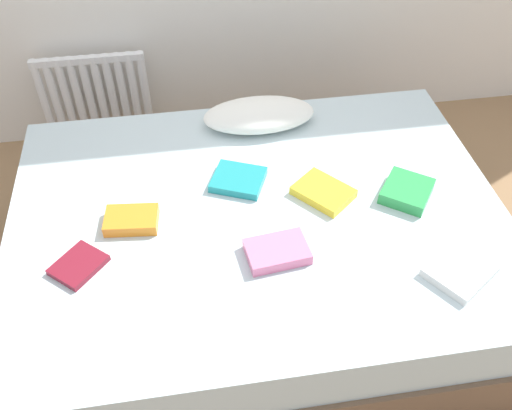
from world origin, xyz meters
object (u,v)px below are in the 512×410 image
(textbook_orange, at_px, (132,219))
(textbook_pink, at_px, (277,252))
(textbook_maroon, at_px, (79,265))
(textbook_teal, at_px, (238,180))
(textbook_yellow, at_px, (323,192))
(pillow, at_px, (259,115))
(bed, at_px, (258,252))
(radiator, at_px, (95,93))
(textbook_green, at_px, (407,191))
(textbook_white, at_px, (460,270))

(textbook_orange, bearing_deg, textbook_pink, -19.21)
(textbook_pink, relative_size, textbook_orange, 1.11)
(textbook_maroon, xyz_separation_m, textbook_teal, (0.63, 0.36, 0.01))
(textbook_orange, bearing_deg, textbook_yellow, 8.99)
(pillow, bearing_deg, textbook_pink, -94.47)
(textbook_teal, bearing_deg, bed, -48.73)
(radiator, bearing_deg, textbook_maroon, -88.24)
(bed, height_order, pillow, pillow)
(radiator, bearing_deg, bed, -58.86)
(textbook_teal, bearing_deg, textbook_green, 7.98)
(pillow, xyz_separation_m, textbook_teal, (-0.15, -0.39, -0.04))
(radiator, height_order, pillow, pillow)
(textbook_maroon, height_order, textbook_orange, textbook_orange)
(textbook_white, bearing_deg, radiator, 96.51)
(textbook_maroon, relative_size, textbook_pink, 0.78)
(textbook_green, distance_m, textbook_white, 0.42)
(textbook_pink, height_order, textbook_white, textbook_pink)
(bed, xyz_separation_m, textbook_maroon, (-0.68, -0.19, 0.26))
(textbook_orange, height_order, textbook_yellow, textbook_orange)
(radiator, xyz_separation_m, textbook_teal, (0.67, -1.03, 0.17))
(textbook_pink, xyz_separation_m, textbook_orange, (-0.52, 0.25, 0.00))
(bed, height_order, textbook_pink, textbook_pink)
(pillow, relative_size, textbook_orange, 2.57)
(textbook_yellow, bearing_deg, textbook_maroon, -116.72)
(bed, xyz_separation_m, textbook_white, (0.66, -0.43, 0.27))
(bed, relative_size, pillow, 3.86)
(textbook_green, height_order, textbook_orange, textbook_green)
(textbook_maroon, bearing_deg, textbook_orange, -3.45)
(textbook_teal, relative_size, textbook_yellow, 0.93)
(pillow, height_order, textbook_yellow, pillow)
(textbook_maroon, bearing_deg, pillow, -4.52)
(textbook_pink, bearing_deg, textbook_orange, 148.15)
(textbook_yellow, bearing_deg, bed, -121.37)
(textbook_maroon, xyz_separation_m, textbook_white, (1.34, -0.24, 0.01))
(textbook_yellow, bearing_deg, textbook_orange, -127.24)
(textbook_maroon, relative_size, textbook_white, 0.77)
(radiator, height_order, textbook_maroon, radiator)
(textbook_teal, height_order, textbook_white, textbook_teal)
(bed, relative_size, textbook_green, 10.18)
(textbook_green, relative_size, textbook_teal, 0.95)
(radiator, relative_size, textbook_teal, 2.88)
(textbook_pink, distance_m, textbook_white, 0.65)
(textbook_white, xyz_separation_m, textbook_yellow, (-0.38, 0.47, 0.00))
(pillow, relative_size, textbook_white, 2.28)
(pillow, bearing_deg, textbook_orange, -136.29)
(textbook_maroon, height_order, textbook_green, textbook_green)
(pillow, bearing_deg, radiator, 142.22)
(textbook_pink, height_order, textbook_yellow, textbook_pink)
(textbook_pink, bearing_deg, radiator, 110.99)
(textbook_orange, xyz_separation_m, textbook_yellow, (0.77, 0.04, -0.00))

